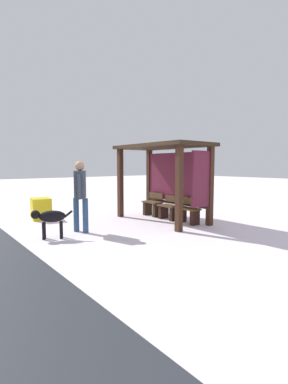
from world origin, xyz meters
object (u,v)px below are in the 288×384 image
Objects in this scene: bus_shelter at (169,165)px; person_walking at (80,191)px; grit_bin at (41,209)px; bench_center_inside at (169,210)px; bench_right_inside at (189,213)px; bench_left_inside at (153,206)px; dog at (50,218)px.

person_walking is (-0.25, -2.79, -0.63)m from bus_shelter.
bench_center_inside is at bearing 50.62° from grit_bin.
bench_center_inside is 0.41× the size of person_walking.
grit_bin is (-2.66, -2.99, -1.36)m from bus_shelter.
person_walking is (-0.96, -2.93, 0.74)m from bench_right_inside.
person_walking reaches higher than bench_center_inside.
person_walking is at bearing -77.30° from bench_left_inside.
bench_left_inside is 0.89× the size of dog.
bench_center_inside reaches higher than dog.
bench_left_inside is (-0.91, 0.13, -1.37)m from bus_shelter.
bus_shelter is 2.87m from person_walking.
bench_right_inside is 4.60m from grit_bin.
bench_right_inside is (0.71, 0.13, -1.37)m from bus_shelter.
dog is 1.23× the size of grit_bin.
grit_bin is (-2.57, 0.65, -0.15)m from dog.
dog is at bearing -14.13° from grit_bin.
grit_bin is at bearing -119.34° from bench_left_inside.
bus_shelter reaches higher than bench_center_inside.
person_walking is at bearing -95.10° from bus_shelter.
bus_shelter is 4.13× the size of bench_center_inside.
bus_shelter is 3.51× the size of dog.
bench_right_inside is (0.81, -0.00, 0.01)m from bench_center_inside.
bench_right_inside reaches higher than bench_center_inside.
bus_shelter is 1.69× the size of person_walking.
grit_bin is at bearing -131.70° from bus_shelter.
bench_center_inside is at bearing 87.08° from person_walking.
bus_shelter is at bearing -8.32° from bench_left_inside.
bus_shelter reaches higher than bench_right_inside.
bench_right_inside reaches higher than dog.
bench_left_inside reaches higher than dog.
bench_left_inside is 1.62m from bench_right_inside.
grit_bin is (-3.37, -3.12, 0.01)m from bench_right_inside.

